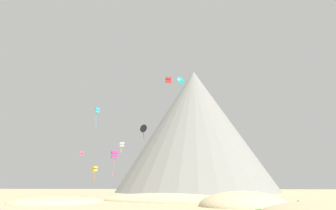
{
  "coord_description": "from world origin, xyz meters",
  "views": [
    {
      "loc": [
        5.46,
        -30.88,
        2.76
      ],
      "look_at": [
        -3.05,
        44.99,
        23.75
      ],
      "focal_mm": 31.32,
      "sensor_mm": 36.0,
      "label": 1
    }
  ],
  "objects_px": {
    "bush_ridge_crest": "(202,200)",
    "kite_teal_mid": "(181,80)",
    "kite_white_low": "(122,144)",
    "bush_far_right": "(240,200)",
    "kite_rainbow_low": "(82,154)",
    "kite_gold_low": "(95,169)",
    "kite_red_mid": "(168,80)",
    "kite_black_mid": "(144,129)",
    "bush_far_left": "(256,207)",
    "rock_massif": "(198,134)",
    "kite_cyan_mid": "(97,111)",
    "bush_low_patch": "(299,204)",
    "kite_magenta_low": "(115,155)"
  },
  "relations": [
    {
      "from": "kite_black_mid",
      "to": "kite_white_low",
      "type": "bearing_deg",
      "value": 98.61
    },
    {
      "from": "bush_low_patch",
      "to": "kite_white_low",
      "type": "distance_m",
      "value": 43.61
    },
    {
      "from": "kite_cyan_mid",
      "to": "kite_magenta_low",
      "type": "bearing_deg",
      "value": 178.19
    },
    {
      "from": "bush_ridge_crest",
      "to": "kite_white_low",
      "type": "relative_size",
      "value": 0.86
    },
    {
      "from": "bush_low_patch",
      "to": "rock_massif",
      "type": "height_order",
      "value": "rock_massif"
    },
    {
      "from": "kite_white_low",
      "to": "bush_far_right",
      "type": "bearing_deg",
      "value": -28.56
    },
    {
      "from": "bush_ridge_crest",
      "to": "kite_teal_mid",
      "type": "distance_m",
      "value": 24.05
    },
    {
      "from": "kite_black_mid",
      "to": "kite_rainbow_low",
      "type": "distance_m",
      "value": 17.96
    },
    {
      "from": "bush_ridge_crest",
      "to": "kite_white_low",
      "type": "distance_m",
      "value": 28.0
    },
    {
      "from": "kite_magenta_low",
      "to": "kite_black_mid",
      "type": "bearing_deg",
      "value": 150.91
    },
    {
      "from": "bush_ridge_crest",
      "to": "kite_cyan_mid",
      "type": "bearing_deg",
      "value": 151.45
    },
    {
      "from": "kite_rainbow_low",
      "to": "kite_red_mid",
      "type": "bearing_deg",
      "value": -43.32
    },
    {
      "from": "kite_cyan_mid",
      "to": "kite_red_mid",
      "type": "height_order",
      "value": "kite_red_mid"
    },
    {
      "from": "bush_far_left",
      "to": "kite_cyan_mid",
      "type": "distance_m",
      "value": 45.08
    },
    {
      "from": "bush_ridge_crest",
      "to": "kite_gold_low",
      "type": "relative_size",
      "value": 0.58
    },
    {
      "from": "kite_white_low",
      "to": "bush_ridge_crest",
      "type": "bearing_deg",
      "value": -35.09
    },
    {
      "from": "kite_teal_mid",
      "to": "bush_ridge_crest",
      "type": "bearing_deg",
      "value": -97.83
    },
    {
      "from": "bush_ridge_crest",
      "to": "rock_massif",
      "type": "relative_size",
      "value": 0.03
    },
    {
      "from": "bush_ridge_crest",
      "to": "bush_far_left",
      "type": "height_order",
      "value": "bush_ridge_crest"
    },
    {
      "from": "bush_far_right",
      "to": "bush_far_left",
      "type": "bearing_deg",
      "value": -88.46
    },
    {
      "from": "kite_rainbow_low",
      "to": "rock_massif",
      "type": "bearing_deg",
      "value": 47.07
    },
    {
      "from": "bush_far_left",
      "to": "kite_cyan_mid",
      "type": "bearing_deg",
      "value": 138.92
    },
    {
      "from": "kite_cyan_mid",
      "to": "kite_rainbow_low",
      "type": "height_order",
      "value": "kite_cyan_mid"
    },
    {
      "from": "kite_white_low",
      "to": "kite_black_mid",
      "type": "height_order",
      "value": "kite_black_mid"
    },
    {
      "from": "kite_black_mid",
      "to": "rock_massif",
      "type": "bearing_deg",
      "value": -84.84
    },
    {
      "from": "bush_far_right",
      "to": "kite_rainbow_low",
      "type": "height_order",
      "value": "kite_rainbow_low"
    },
    {
      "from": "kite_gold_low",
      "to": "kite_red_mid",
      "type": "bearing_deg",
      "value": 93.91
    },
    {
      "from": "kite_teal_mid",
      "to": "kite_magenta_low",
      "type": "distance_m",
      "value": 20.03
    },
    {
      "from": "bush_far_left",
      "to": "rock_massif",
      "type": "height_order",
      "value": "rock_massif"
    },
    {
      "from": "kite_teal_mid",
      "to": "kite_rainbow_low",
      "type": "xyz_separation_m",
      "value": [
        -28.25,
        19.47,
        -12.69
      ]
    },
    {
      "from": "bush_far_right",
      "to": "kite_red_mid",
      "type": "height_order",
      "value": "kite_red_mid"
    },
    {
      "from": "bush_ridge_crest",
      "to": "rock_massif",
      "type": "bearing_deg",
      "value": 90.69
    },
    {
      "from": "kite_gold_low",
      "to": "rock_massif",
      "type": "bearing_deg",
      "value": -168.94
    },
    {
      "from": "bush_far_left",
      "to": "kite_gold_low",
      "type": "xyz_separation_m",
      "value": [
        -33.85,
        36.35,
        6.47
      ]
    },
    {
      "from": "bush_far_left",
      "to": "kite_black_mid",
      "type": "xyz_separation_m",
      "value": [
        -22.3,
        41.92,
        17.95
      ]
    },
    {
      "from": "bush_far_right",
      "to": "kite_teal_mid",
      "type": "relative_size",
      "value": 0.54
    },
    {
      "from": "rock_massif",
      "to": "kite_rainbow_low",
      "type": "xyz_separation_m",
      "value": [
        -30.95,
        -49.54,
        -13.35
      ]
    },
    {
      "from": "kite_white_low",
      "to": "kite_gold_low",
      "type": "relative_size",
      "value": 0.68
    },
    {
      "from": "kite_teal_mid",
      "to": "rock_massif",
      "type": "bearing_deg",
      "value": 44.5
    },
    {
      "from": "kite_rainbow_low",
      "to": "kite_magenta_low",
      "type": "xyz_separation_m",
      "value": [
        15.96,
        -23.01,
        -2.73
      ]
    },
    {
      "from": "bush_far_right",
      "to": "kite_cyan_mid",
      "type": "relative_size",
      "value": 0.51
    },
    {
      "from": "kite_rainbow_low",
      "to": "kite_gold_low",
      "type": "xyz_separation_m",
      "value": [
        4.44,
        -1.72,
        -4.26
      ]
    },
    {
      "from": "kite_red_mid",
      "to": "kite_black_mid",
      "type": "relative_size",
      "value": 0.37
    },
    {
      "from": "bush_far_right",
      "to": "bush_ridge_crest",
      "type": "bearing_deg",
      "value": 172.41
    },
    {
      "from": "kite_teal_mid",
      "to": "kite_gold_low",
      "type": "distance_m",
      "value": 34.19
    },
    {
      "from": "kite_red_mid",
      "to": "kite_white_low",
      "type": "bearing_deg",
      "value": -54.93
    },
    {
      "from": "kite_black_mid",
      "to": "kite_rainbow_low",
      "type": "height_order",
      "value": "kite_black_mid"
    },
    {
      "from": "bush_far_right",
      "to": "kite_magenta_low",
      "type": "relative_size",
      "value": 0.49
    },
    {
      "from": "kite_rainbow_low",
      "to": "kite_white_low",
      "type": "bearing_deg",
      "value": -40.94
    },
    {
      "from": "bush_ridge_crest",
      "to": "kite_rainbow_low",
      "type": "xyz_separation_m",
      "value": [
        -31.85,
        24.54,
        10.54
      ]
    }
  ]
}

